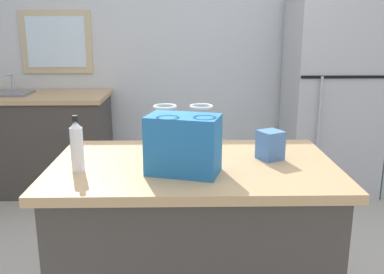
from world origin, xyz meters
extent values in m
cube|color=silver|center=(0.00, 2.22, 1.34)|extent=(5.16, 0.10, 2.68)
cube|color=#CCB78C|center=(-1.26, 2.17, 1.37)|extent=(0.68, 0.04, 0.60)
cube|color=white|center=(-1.26, 2.15, 1.37)|extent=(0.56, 0.02, 0.48)
cube|color=#423D38|center=(0.02, -0.12, 0.42)|extent=(1.28, 0.75, 0.84)
cube|color=tan|center=(0.02, -0.12, 0.86)|extent=(1.36, 0.83, 0.04)
cube|color=#B7B7BC|center=(1.34, 1.80, 0.90)|extent=(0.79, 0.69, 1.79)
cube|color=black|center=(1.34, 1.45, 1.11)|extent=(0.77, 0.01, 0.02)
cylinder|color=#B7B7BC|center=(1.12, 1.42, 0.72)|extent=(0.02, 0.02, 0.81)
cube|color=#423D38|center=(-1.43, 1.82, 0.44)|extent=(1.35, 0.64, 0.87)
cube|color=tan|center=(-1.43, 1.82, 0.89)|extent=(1.39, 0.68, 0.04)
cube|color=slate|center=(-1.64, 1.82, 0.86)|extent=(0.40, 0.32, 0.14)
cylinder|color=#B7B7BC|center=(-1.64, 1.96, 1.00)|extent=(0.03, 0.03, 0.18)
cylinder|color=#B7B7BC|center=(-1.64, 1.89, 1.09)|extent=(0.02, 0.14, 0.02)
cube|color=#236BAD|center=(-0.03, -0.26, 1.02)|extent=(0.35, 0.26, 0.26)
torus|color=white|center=(-0.11, -0.26, 1.19)|extent=(0.13, 0.13, 0.01)
torus|color=white|center=(0.05, -0.26, 1.19)|extent=(0.13, 0.13, 0.01)
cube|color=#4775B7|center=(0.40, -0.07, 0.96)|extent=(0.14, 0.14, 0.14)
cylinder|color=white|center=(-0.51, -0.24, 0.99)|extent=(0.06, 0.06, 0.20)
cone|color=white|center=(-0.51, -0.24, 1.10)|extent=(0.05, 0.05, 0.03)
cylinder|color=black|center=(-0.51, -0.24, 1.13)|extent=(0.03, 0.03, 0.02)
camera|label=1|loc=(-0.03, -2.07, 1.53)|focal=39.82mm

